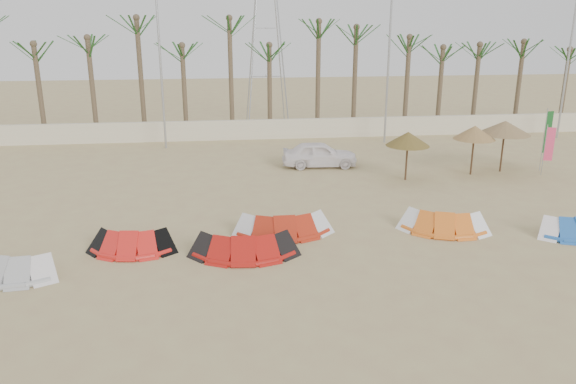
{
  "coord_description": "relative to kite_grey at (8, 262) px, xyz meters",
  "views": [
    {
      "loc": [
        -2.49,
        -14.86,
        7.96
      ],
      "look_at": [
        0.0,
        6.0,
        1.3
      ],
      "focal_mm": 35.0,
      "sensor_mm": 36.0,
      "label": 1
    }
  ],
  "objects": [
    {
      "name": "lamp_c",
      "position": [
        17.47,
        17.53,
        5.35
      ],
      "size": [
        1.25,
        0.14,
        11.0
      ],
      "color": "#A5A8AD",
      "rests_on": "ground"
    },
    {
      "name": "kite_grey",
      "position": [
        0.0,
        0.0,
        0.0
      ],
      "size": [
        3.59,
        2.29,
        0.9
      ],
      "color": "#A2A3A4",
      "rests_on": "ground"
    },
    {
      "name": "parasol_mid",
      "position": [
        19.74,
        9.5,
        1.8
      ],
      "size": [
        2.13,
        2.13,
        2.57
      ],
      "color": "#4C331E",
      "rests_on": "ground"
    },
    {
      "name": "palm_line",
      "position": [
        10.1,
        21.03,
        6.03
      ],
      "size": [
        52.0,
        4.0,
        7.7
      ],
      "color": "brown",
      "rests_on": "ground"
    },
    {
      "name": "lamp_d",
      "position": [
        29.47,
        17.53,
        5.35
      ],
      "size": [
        1.25,
        0.14,
        11.0
      ],
      "color": "#A5A8AD",
      "rests_on": "ground"
    },
    {
      "name": "parasol_left",
      "position": [
        16.05,
        8.94,
        1.68
      ],
      "size": [
        2.18,
        2.18,
        2.46
      ],
      "color": "#4C331E",
      "rests_on": "ground"
    },
    {
      "name": "parasol_right",
      "position": [
        21.55,
        9.88,
        1.94
      ],
      "size": [
        2.64,
        2.64,
        2.71
      ],
      "color": "#4C331E",
      "rests_on": "ground"
    },
    {
      "name": "kite_blue",
      "position": [
        20.05,
        1.08,
        -0.0
      ],
      "size": [
        3.06,
        1.61,
        0.9
      ],
      "color": "#225EB5",
      "rests_on": "ground"
    },
    {
      "name": "flag_green",
      "position": [
        23.82,
        9.68,
        1.58
      ],
      "size": [
        0.45,
        0.11,
        3.38
      ],
      "color": "#A5A8AD",
      "rests_on": "ground"
    },
    {
      "name": "kite_red_left",
      "position": [
        3.65,
        1.55,
        -0.0
      ],
      "size": [
        3.12,
        1.8,
        0.9
      ],
      "color": "red",
      "rests_on": "ground"
    },
    {
      "name": "boundary_wall",
      "position": [
        9.44,
        19.53,
        0.23
      ],
      "size": [
        60.0,
        0.3,
        1.3
      ],
      "primitive_type": "cube",
      "color": "beige",
      "rests_on": "ground"
    },
    {
      "name": "ground",
      "position": [
        9.44,
        -2.47,
        -0.42
      ],
      "size": [
        120.0,
        120.0,
        0.0
      ],
      "primitive_type": "plane",
      "color": "tan",
      "rests_on": "ground"
    },
    {
      "name": "kite_red_right",
      "position": [
        9.12,
        2.63,
        0.0
      ],
      "size": [
        3.62,
        1.56,
        0.9
      ],
      "color": "#AE2611",
      "rests_on": "ground"
    },
    {
      "name": "car",
      "position": [
        12.18,
        12.0,
        0.27
      ],
      "size": [
        4.14,
        1.85,
        1.38
      ],
      "primitive_type": "imported",
      "rotation": [
        0.0,
        0.0,
        1.52
      ],
      "color": "white",
      "rests_on": "ground"
    },
    {
      "name": "flag_pink",
      "position": [
        23.51,
        8.97,
        1.15
      ],
      "size": [
        0.44,
        0.17,
        2.65
      ],
      "color": "#A5A8AD",
      "rests_on": "ground"
    },
    {
      "name": "kite_red_mid",
      "position": [
        7.55,
        0.8,
        0.0
      ],
      "size": [
        3.7,
        1.75,
        0.9
      ],
      "color": "#AE150F",
      "rests_on": "ground"
    },
    {
      "name": "lamp_b",
      "position": [
        3.47,
        17.53,
        5.35
      ],
      "size": [
        1.25,
        0.14,
        11.0
      ],
      "color": "#A5A8AD",
      "rests_on": "ground"
    },
    {
      "name": "kite_orange",
      "position": [
        15.23,
        2.17,
        -0.0
      ],
      "size": [
        3.63,
        2.4,
        0.9
      ],
      "color": "orange",
      "rests_on": "ground"
    },
    {
      "name": "pylon",
      "position": [
        10.44,
        25.53,
        -0.42
      ],
      "size": [
        3.0,
        3.0,
        14.0
      ],
      "primitive_type": null,
      "color": "#A5A8AD",
      "rests_on": "ground"
    }
  ]
}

